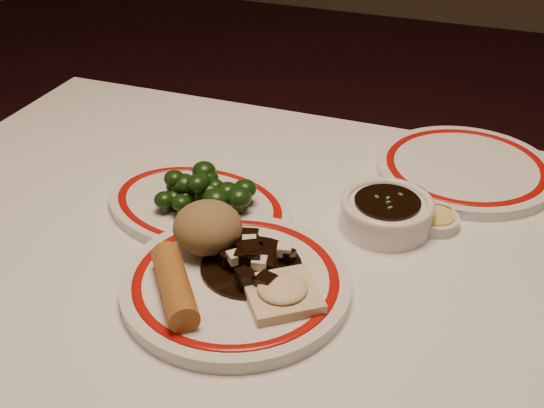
{
  "coord_description": "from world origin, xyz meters",
  "views": [
    {
      "loc": [
        0.23,
        -0.62,
        1.27
      ],
      "look_at": [
        -0.03,
        0.07,
        0.8
      ],
      "focal_mm": 45.0,
      "sensor_mm": 36.0,
      "label": 1
    }
  ],
  "objects_px": {
    "broccoli_pile": "(203,189)",
    "soy_bowl": "(386,214)",
    "main_plate": "(236,283)",
    "fried_wonton": "(282,292)",
    "stirfry_heap": "(251,260)",
    "spring_roll": "(174,285)",
    "rice_mound": "(208,227)",
    "dining_table": "(274,327)",
    "broccoli_plate": "(199,206)"
  },
  "relations": [
    {
      "from": "rice_mound",
      "to": "spring_roll",
      "type": "xyz_separation_m",
      "value": [
        0.0,
        -0.1,
        -0.01
      ]
    },
    {
      "from": "fried_wonton",
      "to": "spring_roll",
      "type": "bearing_deg",
      "value": -160.84
    },
    {
      "from": "spring_roll",
      "to": "broccoli_pile",
      "type": "distance_m",
      "value": 0.2
    },
    {
      "from": "fried_wonton",
      "to": "broccoli_pile",
      "type": "xyz_separation_m",
      "value": [
        -0.17,
        0.15,
        0.01
      ]
    },
    {
      "from": "dining_table",
      "to": "broccoli_plate",
      "type": "height_order",
      "value": "broccoli_plate"
    },
    {
      "from": "spring_roll",
      "to": "broccoli_plate",
      "type": "height_order",
      "value": "spring_roll"
    },
    {
      "from": "stirfry_heap",
      "to": "broccoli_pile",
      "type": "relative_size",
      "value": 0.96
    },
    {
      "from": "main_plate",
      "to": "rice_mound",
      "type": "distance_m",
      "value": 0.08
    },
    {
      "from": "main_plate",
      "to": "broccoli_pile",
      "type": "relative_size",
      "value": 2.32
    },
    {
      "from": "soy_bowl",
      "to": "spring_roll",
      "type": "bearing_deg",
      "value": -126.86
    },
    {
      "from": "spring_roll",
      "to": "fried_wonton",
      "type": "height_order",
      "value": "spring_roll"
    },
    {
      "from": "stirfry_heap",
      "to": "broccoli_plate",
      "type": "xyz_separation_m",
      "value": [
        -0.13,
        0.11,
        -0.02
      ]
    },
    {
      "from": "rice_mound",
      "to": "stirfry_heap",
      "type": "relative_size",
      "value": 0.7
    },
    {
      "from": "stirfry_heap",
      "to": "broccoli_pile",
      "type": "bearing_deg",
      "value": 136.37
    },
    {
      "from": "broccoli_pile",
      "to": "spring_roll",
      "type": "bearing_deg",
      "value": -73.45
    },
    {
      "from": "spring_roll",
      "to": "broccoli_pile",
      "type": "xyz_separation_m",
      "value": [
        -0.06,
        0.19,
        0.0
      ]
    },
    {
      "from": "rice_mound",
      "to": "broccoli_pile",
      "type": "distance_m",
      "value": 0.11
    },
    {
      "from": "spring_roll",
      "to": "soy_bowl",
      "type": "relative_size",
      "value": 1.03
    },
    {
      "from": "dining_table",
      "to": "spring_roll",
      "type": "distance_m",
      "value": 0.18
    },
    {
      "from": "fried_wonton",
      "to": "stirfry_heap",
      "type": "bearing_deg",
      "value": 143.08
    },
    {
      "from": "dining_table",
      "to": "broccoli_pile",
      "type": "bearing_deg",
      "value": 147.33
    },
    {
      "from": "broccoli_pile",
      "to": "soy_bowl",
      "type": "bearing_deg",
      "value": 13.07
    },
    {
      "from": "spring_roll",
      "to": "soy_bowl",
      "type": "bearing_deg",
      "value": 15.62
    },
    {
      "from": "main_plate",
      "to": "stirfry_heap",
      "type": "bearing_deg",
      "value": 69.4
    },
    {
      "from": "dining_table",
      "to": "broccoli_plate",
      "type": "bearing_deg",
      "value": 148.35
    },
    {
      "from": "broccoli_plate",
      "to": "spring_roll",
      "type": "bearing_deg",
      "value": -71.28
    },
    {
      "from": "broccoli_pile",
      "to": "broccoli_plate",
      "type": "bearing_deg",
      "value": 167.74
    },
    {
      "from": "dining_table",
      "to": "broccoli_plate",
      "type": "distance_m",
      "value": 0.2
    },
    {
      "from": "broccoli_pile",
      "to": "soy_bowl",
      "type": "xyz_separation_m",
      "value": [
        0.24,
        0.06,
        -0.02
      ]
    },
    {
      "from": "main_plate",
      "to": "soy_bowl",
      "type": "bearing_deg",
      "value": 55.01
    },
    {
      "from": "stirfry_heap",
      "to": "soy_bowl",
      "type": "relative_size",
      "value": 1.0
    },
    {
      "from": "spring_roll",
      "to": "stirfry_heap",
      "type": "relative_size",
      "value": 1.03
    },
    {
      "from": "main_plate",
      "to": "broccoli_plate",
      "type": "distance_m",
      "value": 0.18
    },
    {
      "from": "rice_mound",
      "to": "broccoli_plate",
      "type": "height_order",
      "value": "rice_mound"
    },
    {
      "from": "dining_table",
      "to": "broccoli_pile",
      "type": "distance_m",
      "value": 0.21
    },
    {
      "from": "stirfry_heap",
      "to": "broccoli_pile",
      "type": "height_order",
      "value": "broccoli_pile"
    },
    {
      "from": "rice_mound",
      "to": "fried_wonton",
      "type": "relative_size",
      "value": 0.78
    },
    {
      "from": "dining_table",
      "to": "soy_bowl",
      "type": "relative_size",
      "value": 9.79
    },
    {
      "from": "main_plate",
      "to": "fried_wonton",
      "type": "height_order",
      "value": "fried_wonton"
    },
    {
      "from": "fried_wonton",
      "to": "broccoli_pile",
      "type": "distance_m",
      "value": 0.23
    },
    {
      "from": "spring_roll",
      "to": "stirfry_heap",
      "type": "distance_m",
      "value": 0.1
    },
    {
      "from": "fried_wonton",
      "to": "soy_bowl",
      "type": "distance_m",
      "value": 0.22
    },
    {
      "from": "stirfry_heap",
      "to": "soy_bowl",
      "type": "xyz_separation_m",
      "value": [
        0.13,
        0.17,
        -0.01
      ]
    },
    {
      "from": "main_plate",
      "to": "broccoli_pile",
      "type": "distance_m",
      "value": 0.18
    },
    {
      "from": "broccoli_plate",
      "to": "broccoli_pile",
      "type": "relative_size",
      "value": 2.4
    },
    {
      "from": "rice_mound",
      "to": "soy_bowl",
      "type": "relative_size",
      "value": 0.7
    },
    {
      "from": "main_plate",
      "to": "broccoli_pile",
      "type": "height_order",
      "value": "broccoli_pile"
    },
    {
      "from": "main_plate",
      "to": "soy_bowl",
      "type": "height_order",
      "value": "soy_bowl"
    },
    {
      "from": "spring_roll",
      "to": "fried_wonton",
      "type": "distance_m",
      "value": 0.12
    },
    {
      "from": "main_plate",
      "to": "spring_roll",
      "type": "relative_size",
      "value": 2.35
    }
  ]
}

